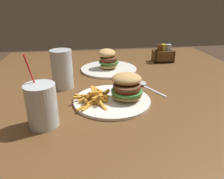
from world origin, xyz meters
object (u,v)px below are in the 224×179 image
juice_glass (42,108)px  meal_plate_near (118,94)px  condiment_caddy (163,55)px  beer_glass (62,70)px  meal_plate_far (108,64)px  spoon (142,84)px

juice_glass → meal_plate_near: bearing=27.7°
juice_glass → condiment_caddy: (0.57, 0.60, -0.02)m
beer_glass → juice_glass: (-0.04, -0.28, -0.02)m
beer_glass → condiment_caddy: bearing=30.3°
meal_plate_near → meal_plate_far: meal_plate_far is taller
spoon → meal_plate_far: size_ratio=0.59×
spoon → meal_plate_far: (-0.11, 0.23, 0.02)m
meal_plate_near → condiment_caddy: size_ratio=2.42×
beer_glass → condiment_caddy: beer_glass is taller
beer_glass → spoon: size_ratio=0.93×
juice_glass → spoon: 0.44m
meal_plate_near → juice_glass: bearing=-152.3°
condiment_caddy → meal_plate_near: bearing=-125.4°
beer_glass → spoon: beer_glass is taller
meal_plate_near → beer_glass: bearing=140.8°
beer_glass → spoon: 0.33m
juice_glass → spoon: (0.36, 0.26, -0.05)m
meal_plate_far → condiment_caddy: size_ratio=2.49×
meal_plate_near → spoon: meal_plate_near is taller
spoon → condiment_caddy: size_ratio=1.47×
spoon → condiment_caddy: bearing=-57.6°
meal_plate_near → condiment_caddy: meal_plate_near is taller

